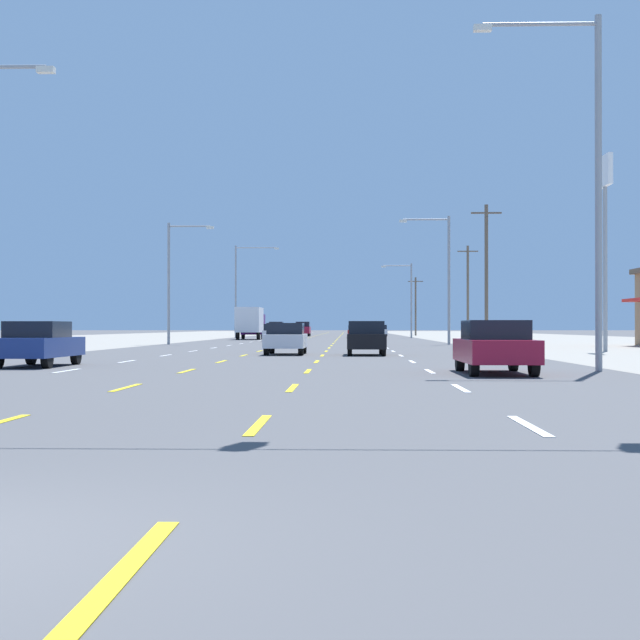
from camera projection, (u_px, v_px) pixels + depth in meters
name	position (u px, v px, depth m)	size (l,w,h in m)	color
ground_plane	(310.00, 344.00, 71.43)	(572.00, 572.00, 0.00)	#4C4C4F
lane_markings	(323.00, 338.00, 109.92)	(10.64, 227.60, 0.01)	white
signal_span_wire	(144.00, 65.00, 13.73)	(26.71, 0.52, 8.77)	brown
sedan_far_right_nearest	(495.00, 346.00, 26.03)	(1.80, 4.50, 1.46)	maroon
sedan_far_left_near	(38.00, 343.00, 30.81)	(1.80, 4.50, 1.46)	navy
hatchback_inner_right_mid	(366.00, 338.00, 43.09)	(1.72, 3.90, 1.54)	black
sedan_center_turn_midfar	(286.00, 338.00, 44.14)	(1.80, 4.50, 1.46)	silver
hatchback_inner_left_far	(274.00, 333.00, 83.36)	(1.72, 3.90, 1.54)	silver
box_truck_far_left_farther	(250.00, 321.00, 96.46)	(2.40, 7.20, 3.23)	#4C196B
sedan_inner_right_farthest	(355.00, 331.00, 111.48)	(1.80, 4.50, 1.46)	red
hatchback_far_right_distant_a	(381.00, 331.00, 128.19)	(1.72, 3.90, 1.54)	silver
suv_inner_left_distant_b	(303.00, 329.00, 129.80)	(1.98, 4.90, 1.98)	maroon
suv_far_left_distant_c	(276.00, 329.00, 130.43)	(1.98, 4.90, 1.98)	silver
pole_sign_right_row_1	(605.00, 204.00, 49.13)	(0.24, 2.16, 10.12)	gray
streetlight_right_row_0	(587.00, 168.00, 27.55)	(3.69, 0.26, 10.31)	gray
streetlight_left_row_1	(173.00, 274.00, 69.21)	(3.38, 0.26, 8.85)	gray
streetlight_right_row_1	(444.00, 270.00, 68.62)	(3.65, 0.26, 9.28)	gray
streetlight_left_row_2	(240.00, 284.00, 110.28)	(5.11, 0.26, 10.70)	gray
streetlight_right_row_2	(408.00, 295.00, 109.69)	(3.55, 0.26, 8.59)	gray
utility_pole_right_row_1	(486.00, 272.00, 68.72)	(2.20, 0.26, 10.11)	brown
utility_pole_right_row_2	(468.00, 290.00, 101.05)	(2.20, 0.26, 9.90)	brown
utility_pole_right_row_3	(416.00, 305.00, 140.37)	(2.20, 0.26, 8.59)	brown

